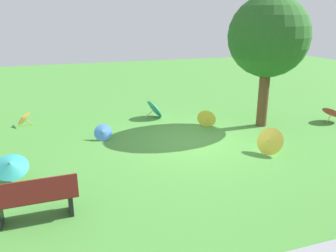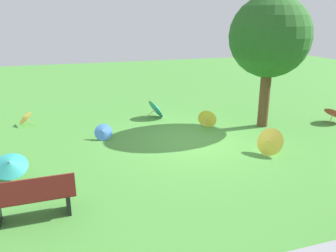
{
  "view_description": "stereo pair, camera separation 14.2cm",
  "coord_description": "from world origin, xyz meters",
  "px_view_note": "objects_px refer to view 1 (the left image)",
  "views": [
    {
      "loc": [
        4.05,
        9.24,
        3.74
      ],
      "look_at": [
        0.9,
        0.01,
        0.6
      ],
      "focal_mm": 36.67,
      "sensor_mm": 36.0,
      "label": 1
    },
    {
      "loc": [
        3.92,
        9.28,
        3.74
      ],
      "look_at": [
        0.9,
        0.01,
        0.6
      ],
      "focal_mm": 36.67,
      "sensor_mm": 36.0,
      "label": 2
    }
  ],
  "objects_px": {
    "parasol_yellow_1": "(23,118)",
    "parasol_blue_0": "(103,132)",
    "parasol_red_0": "(332,111)",
    "parasol_yellow_2": "(207,118)",
    "parasol_teal_0": "(156,108)",
    "park_bench": "(35,198)",
    "parasol_yellow_0": "(269,141)",
    "shade_tree": "(268,37)",
    "parasol_teal_1": "(11,165)"
  },
  "relations": [
    {
      "from": "parasol_yellow_1",
      "to": "parasol_blue_0",
      "type": "bearing_deg",
      "value": 136.53
    },
    {
      "from": "parasol_red_0",
      "to": "parasol_yellow_2",
      "type": "bearing_deg",
      "value": -11.13
    },
    {
      "from": "parasol_teal_0",
      "to": "park_bench",
      "type": "bearing_deg",
      "value": 54.77
    },
    {
      "from": "parasol_yellow_2",
      "to": "parasol_blue_0",
      "type": "bearing_deg",
      "value": 2.22
    },
    {
      "from": "parasol_blue_0",
      "to": "parasol_yellow_2",
      "type": "height_order",
      "value": "parasol_yellow_2"
    },
    {
      "from": "park_bench",
      "to": "parasol_yellow_2",
      "type": "xyz_separation_m",
      "value": [
        -5.53,
        -4.21,
        -0.13
      ]
    },
    {
      "from": "parasol_yellow_0",
      "to": "parasol_yellow_1",
      "type": "bearing_deg",
      "value": -36.61
    },
    {
      "from": "park_bench",
      "to": "parasol_yellow_0",
      "type": "relative_size",
      "value": 1.75
    },
    {
      "from": "parasol_teal_0",
      "to": "shade_tree",
      "type": "bearing_deg",
      "value": 146.7
    },
    {
      "from": "parasol_teal_1",
      "to": "parasol_yellow_2",
      "type": "xyz_separation_m",
      "value": [
        -6.1,
        -2.38,
        -0.11
      ]
    },
    {
      "from": "parasol_teal_1",
      "to": "park_bench",
      "type": "bearing_deg",
      "value": 107.37
    },
    {
      "from": "shade_tree",
      "to": "parasol_yellow_1",
      "type": "xyz_separation_m",
      "value": [
        8.04,
        -2.64,
        -2.75
      ]
    },
    {
      "from": "parasol_yellow_1",
      "to": "parasol_yellow_2",
      "type": "relative_size",
      "value": 0.96
    },
    {
      "from": "park_bench",
      "to": "parasol_red_0",
      "type": "relative_size",
      "value": 1.84
    },
    {
      "from": "parasol_teal_0",
      "to": "parasol_yellow_1",
      "type": "bearing_deg",
      "value": -5.79
    },
    {
      "from": "parasol_yellow_0",
      "to": "park_bench",
      "type": "bearing_deg",
      "value": 12.94
    },
    {
      "from": "parasol_yellow_0",
      "to": "parasol_teal_1",
      "type": "relative_size",
      "value": 1.08
    },
    {
      "from": "parasol_teal_0",
      "to": "parasol_yellow_2",
      "type": "distance_m",
      "value": 2.18
    },
    {
      "from": "park_bench",
      "to": "parasol_teal_1",
      "type": "distance_m",
      "value": 1.92
    },
    {
      "from": "parasol_yellow_2",
      "to": "shade_tree",
      "type": "bearing_deg",
      "value": 167.04
    },
    {
      "from": "parasol_yellow_2",
      "to": "parasol_teal_0",
      "type": "bearing_deg",
      "value": -51.76
    },
    {
      "from": "parasol_teal_1",
      "to": "parasol_yellow_1",
      "type": "distance_m",
      "value": 4.58
    },
    {
      "from": "parasol_teal_1",
      "to": "shade_tree",
      "type": "bearing_deg",
      "value": -166.43
    },
    {
      "from": "parasol_yellow_0",
      "to": "parasol_yellow_2",
      "type": "bearing_deg",
      "value": -77.67
    },
    {
      "from": "parasol_yellow_2",
      "to": "parasol_yellow_1",
      "type": "bearing_deg",
      "value": -19.73
    },
    {
      "from": "parasol_red_0",
      "to": "parasol_yellow_1",
      "type": "distance_m",
      "value": 11.18
    },
    {
      "from": "parasol_yellow_0",
      "to": "parasol_teal_1",
      "type": "bearing_deg",
      "value": -3.57
    },
    {
      "from": "parasol_red_0",
      "to": "parasol_teal_1",
      "type": "distance_m",
      "value": 10.84
    },
    {
      "from": "parasol_teal_0",
      "to": "parasol_yellow_2",
      "type": "bearing_deg",
      "value": 128.24
    },
    {
      "from": "parasol_teal_1",
      "to": "parasol_yellow_1",
      "type": "xyz_separation_m",
      "value": [
        0.01,
        -4.57,
        -0.14
      ]
    },
    {
      "from": "parasol_blue_0",
      "to": "parasol_red_0",
      "type": "height_order",
      "value": "parasol_red_0"
    },
    {
      "from": "shade_tree",
      "to": "parasol_yellow_2",
      "type": "height_order",
      "value": "shade_tree"
    },
    {
      "from": "shade_tree",
      "to": "parasol_yellow_2",
      "type": "relative_size",
      "value": 6.19
    },
    {
      "from": "shade_tree",
      "to": "parasol_yellow_1",
      "type": "relative_size",
      "value": 6.42
    },
    {
      "from": "parasol_teal_0",
      "to": "parasol_blue_0",
      "type": "height_order",
      "value": "parasol_teal_0"
    },
    {
      "from": "park_bench",
      "to": "parasol_teal_0",
      "type": "distance_m",
      "value": 7.25
    },
    {
      "from": "parasol_yellow_0",
      "to": "parasol_yellow_2",
      "type": "distance_m",
      "value": 2.87
    },
    {
      "from": "shade_tree",
      "to": "parasol_yellow_0",
      "type": "height_order",
      "value": "shade_tree"
    },
    {
      "from": "parasol_yellow_0",
      "to": "parasol_yellow_1",
      "type": "relative_size",
      "value": 1.33
    },
    {
      "from": "parasol_yellow_0",
      "to": "parasol_yellow_1",
      "type": "distance_m",
      "value": 8.37
    },
    {
      "from": "parasol_yellow_1",
      "to": "parasol_yellow_2",
      "type": "xyz_separation_m",
      "value": [
        -6.11,
        2.19,
        0.03
      ]
    },
    {
      "from": "parasol_red_0",
      "to": "parasol_yellow_2",
      "type": "distance_m",
      "value": 4.72
    },
    {
      "from": "parasol_blue_0",
      "to": "parasol_yellow_2",
      "type": "xyz_separation_m",
      "value": [
        -3.65,
        -0.14,
        0.07
      ]
    },
    {
      "from": "shade_tree",
      "to": "parasol_blue_0",
      "type": "relative_size",
      "value": 6.76
    },
    {
      "from": "park_bench",
      "to": "parasol_teal_0",
      "type": "xyz_separation_m",
      "value": [
        -4.18,
        -5.92,
        -0.09
      ]
    },
    {
      "from": "park_bench",
      "to": "parasol_teal_0",
      "type": "height_order",
      "value": "park_bench"
    },
    {
      "from": "parasol_yellow_0",
      "to": "parasol_yellow_2",
      "type": "height_order",
      "value": "parasol_yellow_0"
    },
    {
      "from": "parasol_yellow_0",
      "to": "parasol_blue_0",
      "type": "bearing_deg",
      "value": -31.99
    },
    {
      "from": "parasol_teal_0",
      "to": "parasol_blue_0",
      "type": "xyz_separation_m",
      "value": [
        2.3,
        1.85,
        -0.11
      ]
    },
    {
      "from": "parasol_yellow_1",
      "to": "parasol_red_0",
      "type": "bearing_deg",
      "value": 163.89
    }
  ]
}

